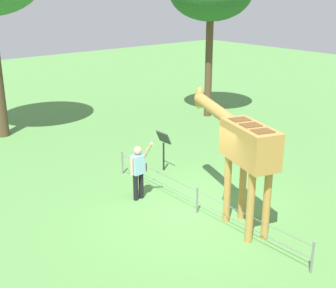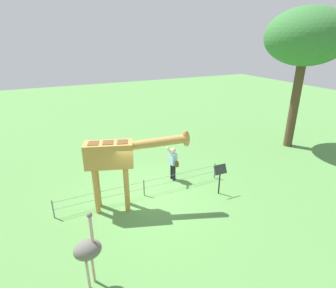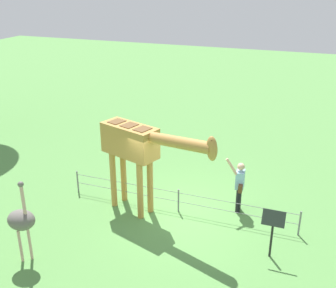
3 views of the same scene
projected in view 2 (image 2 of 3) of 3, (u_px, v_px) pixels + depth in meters
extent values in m
plane|color=#568E47|center=(146.00, 197.00, 11.12)|extent=(60.00, 60.00, 0.00)
cylinder|color=#BC8942|center=(127.00, 184.00, 10.38)|extent=(0.18, 0.18, 1.80)
cylinder|color=#BC8942|center=(127.00, 190.00, 9.97)|extent=(0.18, 0.18, 1.80)
cylinder|color=#BC8942|center=(98.00, 185.00, 10.25)|extent=(0.18, 0.18, 1.80)
cylinder|color=#BC8942|center=(96.00, 191.00, 9.85)|extent=(0.18, 0.18, 1.80)
cube|color=#BC8942|center=(109.00, 154.00, 9.62)|extent=(1.83, 1.20, 0.90)
cube|color=brown|center=(122.00, 142.00, 9.50)|extent=(0.48, 0.53, 0.02)
cube|color=brown|center=(108.00, 142.00, 9.45)|extent=(0.48, 0.53, 0.02)
cube|color=brown|center=(93.00, 143.00, 9.39)|extent=(0.48, 0.53, 0.02)
cylinder|color=#BC8942|center=(156.00, 143.00, 9.67)|extent=(2.21, 1.00, 0.53)
ellipsoid|color=#BC8942|center=(186.00, 138.00, 9.76)|extent=(0.41, 0.35, 0.66)
cylinder|color=brown|center=(185.00, 133.00, 9.74)|extent=(0.05, 0.05, 0.14)
cylinder|color=brown|center=(187.00, 134.00, 9.64)|extent=(0.05, 0.05, 0.14)
cylinder|color=black|center=(174.00, 173.00, 12.29)|extent=(0.14, 0.14, 0.78)
cylinder|color=black|center=(172.00, 171.00, 12.46)|extent=(0.14, 0.14, 0.78)
cube|color=#8CBFE0|center=(173.00, 159.00, 12.13)|extent=(0.26, 0.38, 0.55)
sphere|color=#D8AD8C|center=(173.00, 150.00, 11.98)|extent=(0.22, 0.22, 0.22)
cylinder|color=#D8AD8C|center=(170.00, 152.00, 11.72)|extent=(0.37, 0.10, 0.50)
cylinder|color=#D8AD8C|center=(171.00, 157.00, 12.31)|extent=(0.08, 0.08, 0.50)
cube|color=brown|center=(176.00, 164.00, 12.04)|extent=(0.13, 0.21, 0.24)
cylinder|color=#CC9E93|center=(93.00, 268.00, 7.14)|extent=(0.07, 0.07, 0.90)
cylinder|color=#CC9E93|center=(88.00, 275.00, 6.94)|extent=(0.07, 0.07, 0.90)
ellipsoid|color=#66605B|center=(88.00, 250.00, 6.77)|extent=(0.70, 0.56, 0.49)
cylinder|color=#CC9E93|center=(91.00, 230.00, 6.63)|extent=(0.08, 0.08, 0.80)
sphere|color=#66605B|center=(89.00, 215.00, 6.46)|extent=(0.14, 0.14, 0.14)
cylinder|color=brown|center=(294.00, 106.00, 15.56)|extent=(0.50, 0.50, 4.88)
ellipsoid|color=#387538|center=(306.00, 37.00, 14.19)|extent=(4.29, 4.29, 3.01)
cylinder|color=black|center=(219.00, 183.00, 11.23)|extent=(0.06, 0.06, 0.95)
cube|color=#333D38|center=(220.00, 169.00, 10.99)|extent=(0.56, 0.21, 0.38)
cylinder|color=slate|center=(53.00, 209.00, 9.73)|extent=(0.05, 0.05, 0.75)
cylinder|color=slate|center=(144.00, 187.00, 11.13)|extent=(0.05, 0.05, 0.75)
cylinder|color=slate|center=(215.00, 171.00, 12.53)|extent=(0.05, 0.05, 0.75)
cube|color=slate|center=(144.00, 182.00, 11.03)|extent=(7.00, 0.01, 0.01)
cube|color=slate|center=(144.00, 188.00, 11.14)|extent=(7.00, 0.01, 0.01)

